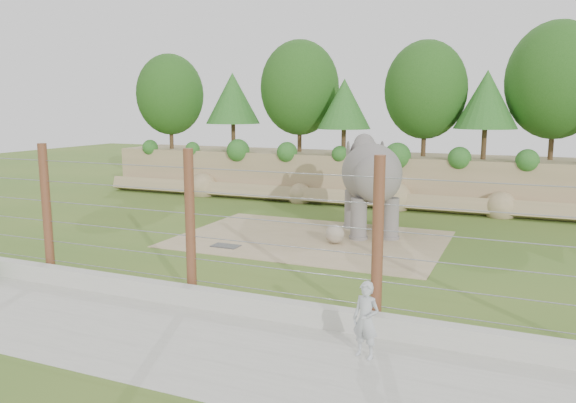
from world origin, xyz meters
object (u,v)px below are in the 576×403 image
at_px(barrier_fence, 190,225).
at_px(zookeeper, 366,320).
at_px(stone_ball, 335,234).
at_px(elephant, 371,187).

distance_m(barrier_fence, zookeeper, 5.61).
xyz_separation_m(stone_ball, barrier_fence, (-1.60, -7.20, 1.63)).
xyz_separation_m(stone_ball, zookeeper, (3.62, -8.87, 0.43)).
distance_m(elephant, stone_ball, 2.77).
relative_size(elephant, stone_ball, 6.65).
bearing_deg(stone_ball, barrier_fence, -102.50).
height_order(stone_ball, zookeeper, zookeeper).
height_order(elephant, stone_ball, elephant).
bearing_deg(zookeeper, stone_ball, 127.51).
relative_size(barrier_fence, zookeeper, 12.77).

